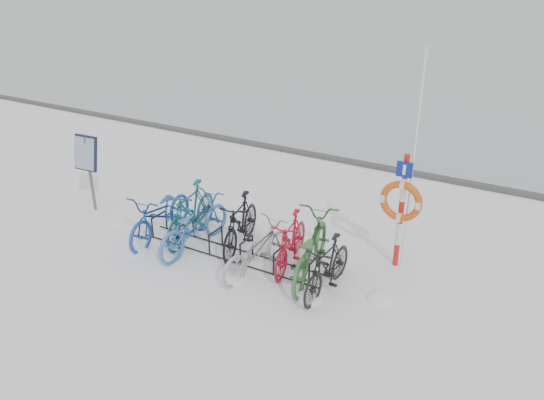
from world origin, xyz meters
TOP-DOWN VIEW (x-y plane):
  - ground at (0.00, 0.00)m, footprint 900.00×900.00m
  - quay_edge at (0.00, 5.90)m, footprint 400.00×0.25m
  - bike_rack at (0.00, 0.00)m, footprint 4.00×0.48m
  - info_board at (-3.89, 0.15)m, footprint 0.61×0.27m
  - lifebuoy_station at (2.92, 1.18)m, footprint 0.78×0.22m
  - bike_0 at (-1.67, -0.06)m, footprint 0.92×2.14m
  - bike_1 at (-1.13, 0.24)m, footprint 0.83×2.03m
  - bike_2 at (-0.81, -0.09)m, footprint 0.80×2.11m
  - bike_3 at (-0.01, 0.37)m, footprint 0.90×1.94m
  - bike_4 at (0.72, -0.23)m, footprint 0.95×1.94m
  - bike_5 at (1.18, 0.26)m, footprint 0.77×1.82m
  - bike_6 at (1.63, 0.15)m, footprint 1.17×2.31m
  - bike_7 at (2.12, -0.18)m, footprint 0.55×1.72m
  - snow_drifts at (0.30, -0.19)m, footprint 6.39×2.04m

SIDE VIEW (x-z plane):
  - ground at x=0.00m, z-range 0.00..0.00m
  - snow_drifts at x=0.30m, z-range -0.10..0.10m
  - quay_edge at x=0.00m, z-range 0.00..0.10m
  - bike_rack at x=0.00m, z-range -0.05..0.41m
  - bike_4 at x=0.72m, z-range 0.00..0.97m
  - bike_7 at x=2.12m, z-range 0.00..1.02m
  - bike_5 at x=1.18m, z-range 0.00..1.06m
  - bike_0 at x=-1.67m, z-range 0.00..1.09m
  - bike_2 at x=-0.81m, z-range 0.00..1.09m
  - bike_3 at x=-0.01m, z-range 0.00..1.12m
  - bike_6 at x=1.63m, z-range 0.00..1.16m
  - bike_1 at x=-1.13m, z-range 0.00..1.19m
  - info_board at x=-3.89m, z-range 0.39..2.18m
  - lifebuoy_station at x=2.92m, z-range -0.66..3.38m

